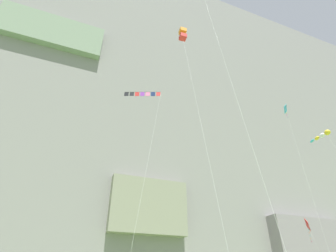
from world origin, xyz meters
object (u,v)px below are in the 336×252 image
at_px(kite_diamond_front_field, 287,114).
at_px(kite_diamond_upper_left, 308,227).
at_px(kite_windsock_high_left, 323,135).
at_px(kite_banner_upper_mid, 142,98).
at_px(kite_box_upper_right, 183,35).

bearing_deg(kite_diamond_front_field, kite_diamond_upper_left, 54.05).
bearing_deg(kite_windsock_high_left, kite_diamond_upper_left, 105.24).
bearing_deg(kite_diamond_upper_left, kite_banner_upper_mid, -169.69).
relative_size(kite_windsock_high_left, kite_banner_upper_mid, 0.99).
bearing_deg(kite_banner_upper_mid, kite_box_upper_right, -52.88).
bearing_deg(kite_windsock_high_left, kite_banner_upper_mid, 178.44).
distance_m(kite_box_upper_right, kite_diamond_upper_left, 30.50).
distance_m(kite_box_upper_right, kite_windsock_high_left, 24.96).
relative_size(kite_box_upper_right, kite_windsock_high_left, 1.35).
distance_m(kite_box_upper_right, kite_banner_upper_mid, 9.17).
height_order(kite_diamond_front_field, kite_windsock_high_left, kite_diamond_front_field).
distance_m(kite_windsock_high_left, kite_diamond_upper_left, 13.05).
relative_size(kite_windsock_high_left, kite_diamond_upper_left, 2.10).
xyz_separation_m(kite_box_upper_right, kite_banner_upper_mid, (-3.34, 4.41, -7.31)).
relative_size(kite_banner_upper_mid, kite_diamond_upper_left, 2.13).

